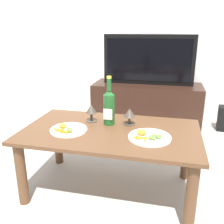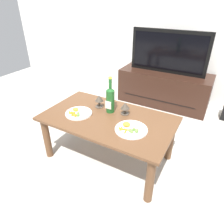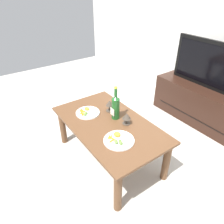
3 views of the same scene
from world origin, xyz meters
The scene contains 9 objects.
ground_plane centered at (0.00, 0.00, 0.00)m, with size 6.40×6.40×0.00m, color #B7B2A8.
dining_table centered at (0.00, 0.00, 0.40)m, with size 1.22×0.71×0.48m.
tv_stand centered at (0.11, 1.48, 0.25)m, with size 1.31×0.50×0.50m.
tv_screen centered at (0.11, 1.48, 0.80)m, with size 1.08×0.05×0.59m.
wine_bottle centered at (-0.04, 0.11, 0.62)m, with size 0.08×0.08×0.36m.
goblet_left centered at (-0.18, 0.14, 0.57)m, with size 0.08×0.08×0.13m.
goblet_right centered at (0.11, 0.14, 0.56)m, with size 0.09×0.09×0.12m.
dinner_plate_left centered at (-0.28, -0.08, 0.49)m, with size 0.26×0.26×0.04m.
dinner_plate_right centered at (0.28, -0.08, 0.49)m, with size 0.28×0.28×0.05m.
Camera 3 is at (1.41, -0.96, 1.71)m, focal length 33.65 mm.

